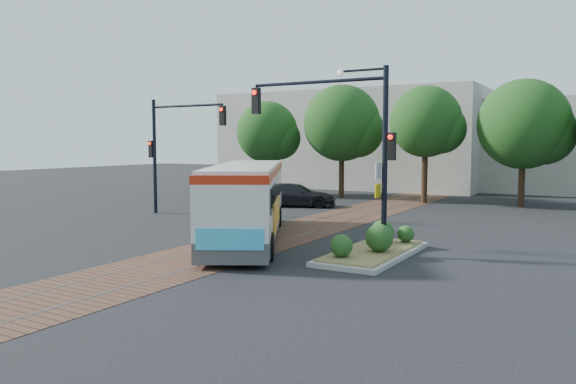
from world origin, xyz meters
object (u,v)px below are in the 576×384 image
Objects in this scene: traffic_island at (374,246)px; signal_pole_main at (350,130)px; city_bus at (247,198)px; signal_pole_left at (171,140)px; officer at (218,197)px; parked_car at (296,195)px.

signal_pole_main is (-0.96, 0.09, 3.83)m from traffic_island.
signal_pole_left is at bearing 121.69° from city_bus.
city_bus is 9.22m from signal_pole_left.
signal_pole_left is at bearing -2.77° from officer.
city_bus is at bearing 98.63° from officer.
signal_pole_main is (4.45, -0.41, 2.54)m from city_bus.
city_bus is 5.99× the size of officer.
parked_car is (3.87, 6.43, -3.19)m from signal_pole_left.
parked_car is at bearing 126.66° from signal_pole_main.
signal_pole_left reaches higher than parked_car.
traffic_island is 3.95m from signal_pole_main.
traffic_island is at bearing -34.05° from city_bus.
city_bus reaches higher than traffic_island.
traffic_island is (5.41, -0.49, -1.29)m from city_bus.
traffic_island is at bearing 114.29° from officer.
signal_pole_main reaches higher than city_bus.
city_bus is 2.04× the size of traffic_island.
traffic_island is 1.12× the size of parked_car.
officer is (-10.23, 6.14, -3.27)m from signal_pole_main.
signal_pole_left is 1.29× the size of parked_car.
signal_pole_main reaches higher than signal_pole_left.
traffic_island is 0.87× the size of signal_pole_left.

